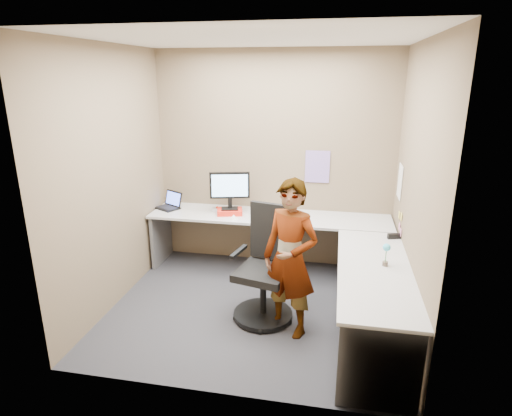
% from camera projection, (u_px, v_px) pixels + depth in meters
% --- Properties ---
extents(ground, '(3.00, 3.00, 0.00)m').
position_uv_depth(ground, '(254.00, 308.00, 4.58)').
color(ground, '#29292E').
rests_on(ground, ground).
extents(wall_back, '(3.00, 0.00, 3.00)m').
position_uv_depth(wall_back, '(274.00, 161.00, 5.39)').
color(wall_back, brown).
rests_on(wall_back, ground).
extents(wall_right, '(0.00, 2.70, 2.70)m').
position_uv_depth(wall_right, '(415.00, 194.00, 3.90)').
color(wall_right, brown).
rests_on(wall_right, ground).
extents(wall_left, '(0.00, 2.70, 2.70)m').
position_uv_depth(wall_left, '(112.00, 179.00, 4.44)').
color(wall_left, brown).
rests_on(wall_left, ground).
extents(ceiling, '(3.00, 3.00, 0.00)m').
position_uv_depth(ceiling, '(253.00, 38.00, 3.76)').
color(ceiling, white).
rests_on(ceiling, wall_back).
extents(desk, '(2.98, 2.58, 0.73)m').
position_uv_depth(desk, '(300.00, 247.00, 4.68)').
color(desk, '#BABABA').
rests_on(desk, ground).
extents(paper_ream, '(0.35, 0.29, 0.06)m').
position_uv_depth(paper_ream, '(230.00, 212.00, 5.32)').
color(paper_ream, red).
rests_on(paper_ream, desk).
extents(monitor, '(0.48, 0.19, 0.47)m').
position_uv_depth(monitor, '(230.00, 187.00, 5.24)').
color(monitor, black).
rests_on(monitor, paper_ream).
extents(laptop, '(0.38, 0.36, 0.21)m').
position_uv_depth(laptop, '(170.00, 204.00, 5.55)').
color(laptop, black).
rests_on(laptop, desk).
extents(trackball_mouse, '(0.12, 0.08, 0.07)m').
position_uv_depth(trackball_mouse, '(218.00, 209.00, 5.42)').
color(trackball_mouse, '#B7B7BC').
rests_on(trackball_mouse, desk).
extents(origami, '(0.10, 0.10, 0.06)m').
position_uv_depth(origami, '(234.00, 217.00, 5.12)').
color(origami, white).
rests_on(origami, desk).
extents(stapler, '(0.16, 0.08, 0.05)m').
position_uv_depth(stapler, '(395.00, 236.00, 4.53)').
color(stapler, black).
rests_on(stapler, desk).
extents(flower, '(0.07, 0.07, 0.22)m').
position_uv_depth(flower, '(386.00, 251.00, 3.85)').
color(flower, brown).
rests_on(flower, desk).
extents(calendar_purple, '(0.30, 0.01, 0.40)m').
position_uv_depth(calendar_purple, '(317.00, 167.00, 5.29)').
color(calendar_purple, '#846BB7').
rests_on(calendar_purple, wall_back).
extents(calendar_white, '(0.01, 0.28, 0.38)m').
position_uv_depth(calendar_white, '(400.00, 182.00, 4.77)').
color(calendar_white, white).
rests_on(calendar_white, wall_right).
extents(sticky_note_a, '(0.01, 0.07, 0.07)m').
position_uv_depth(sticky_note_a, '(401.00, 217.00, 4.53)').
color(sticky_note_a, '#F2E059').
rests_on(sticky_note_a, wall_right).
extents(sticky_note_b, '(0.01, 0.07, 0.07)m').
position_uv_depth(sticky_note_b, '(399.00, 227.00, 4.62)').
color(sticky_note_b, pink).
rests_on(sticky_note_b, wall_right).
extents(sticky_note_c, '(0.01, 0.07, 0.07)m').
position_uv_depth(sticky_note_c, '(401.00, 232.00, 4.51)').
color(sticky_note_c, pink).
rests_on(sticky_note_c, wall_right).
extents(sticky_note_d, '(0.01, 0.07, 0.07)m').
position_uv_depth(sticky_note_d, '(399.00, 215.00, 4.68)').
color(sticky_note_d, '#F2E059').
rests_on(sticky_note_d, wall_right).
extents(office_chair, '(0.64, 0.62, 1.14)m').
position_uv_depth(office_chair, '(266.00, 274.00, 4.32)').
color(office_chair, black).
rests_on(office_chair, ground).
extents(person, '(0.65, 0.55, 1.52)m').
position_uv_depth(person, '(290.00, 259.00, 3.97)').
color(person, '#999399').
rests_on(person, ground).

